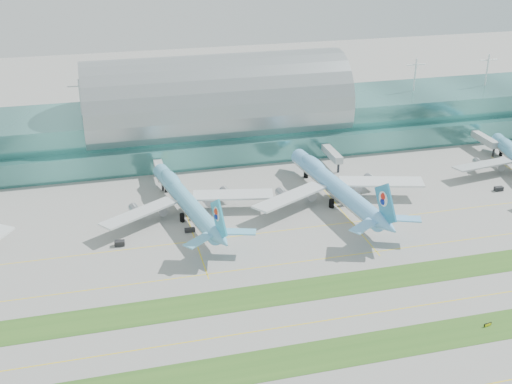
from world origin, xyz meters
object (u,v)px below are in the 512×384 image
object	(u,v)px
terminal	(217,118)
airliner_c	(334,185)
taxiway_sign_east	(488,325)
airliner_b	(185,199)

from	to	relation	value
terminal	airliner_c	bearing A→B (deg)	-65.61
terminal	airliner_c	xyz separation A→B (m)	(31.86, -70.28, -7.30)
taxiway_sign_east	airliner_c	bearing A→B (deg)	89.42
airliner_b	terminal	bearing A→B (deg)	58.96
terminal	taxiway_sign_east	bearing A→B (deg)	-74.09
terminal	taxiway_sign_east	xyz separation A→B (m)	(44.56, -156.28, -13.71)
airliner_c	taxiway_sign_east	size ratio (longest dim) A/B	32.96
airliner_c	taxiway_sign_east	bearing A→B (deg)	-88.31
airliner_c	taxiway_sign_east	xyz separation A→B (m)	(12.70, -86.00, -6.41)
airliner_b	taxiway_sign_east	xyz separation A→B (m)	(69.86, -88.20, -5.90)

